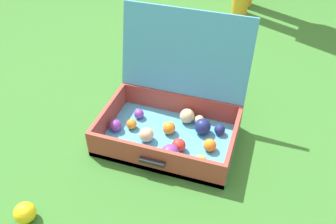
# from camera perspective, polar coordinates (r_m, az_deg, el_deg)

# --- Properties ---
(ground_plane) EXTENTS (16.00, 16.00, 0.00)m
(ground_plane) POSITION_cam_1_polar(r_m,az_deg,el_deg) (1.73, -1.65, -2.48)
(ground_plane) COLOR #336B28
(open_suitcase) EXTENTS (0.60, 0.52, 0.52)m
(open_suitcase) POSITION_cam_1_polar(r_m,az_deg,el_deg) (1.63, 0.88, -0.25)
(open_suitcase) COLOR #4799C6
(open_suitcase) RESTS_ON ground
(stray_ball_on_grass) EXTENTS (0.08, 0.08, 0.08)m
(stray_ball_on_grass) POSITION_cam_1_polar(r_m,az_deg,el_deg) (1.46, -21.87, -14.70)
(stray_ball_on_grass) COLOR yellow
(stray_ball_on_grass) RESTS_ON ground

